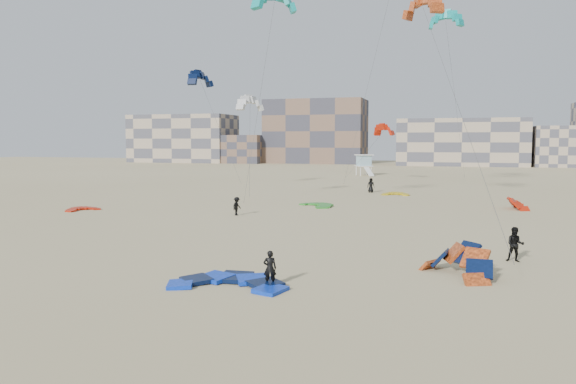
# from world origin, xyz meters

# --- Properties ---
(ground) EXTENTS (320.00, 320.00, 0.00)m
(ground) POSITION_xyz_m (0.00, 0.00, 0.00)
(ground) COLOR tan
(ground) RESTS_ON ground
(kite_ground_blue) EXTENTS (5.15, 5.37, 0.81)m
(kite_ground_blue) POSITION_xyz_m (-0.99, -0.39, 0.00)
(kite_ground_blue) COLOR #1236F3
(kite_ground_blue) RESTS_ON ground
(kite_ground_orange) EXTENTS (5.68, 5.68, 4.07)m
(kite_ground_orange) POSITION_xyz_m (8.79, 4.49, 0.00)
(kite_ground_orange) COLOR orange
(kite_ground_orange) RESTS_ON ground
(kite_ground_red) EXTENTS (4.03, 3.96, 0.75)m
(kite_ground_red) POSITION_xyz_m (-24.57, 20.98, 0.00)
(kite_ground_red) COLOR red
(kite_ground_red) RESTS_ON ground
(kite_ground_green) EXTENTS (5.40, 5.39, 0.65)m
(kite_ground_green) POSITION_xyz_m (-4.41, 30.40, 0.00)
(kite_ground_green) COLOR green
(kite_ground_green) RESTS_ON ground
(kite_ground_red_far) EXTENTS (3.54, 3.41, 3.13)m
(kite_ground_red_far) POSITION_xyz_m (14.45, 33.63, 0.00)
(kite_ground_red_far) COLOR red
(kite_ground_red_far) RESTS_ON ground
(kite_ground_yellow) EXTENTS (3.07, 3.24, 0.95)m
(kite_ground_yellow) POSITION_xyz_m (1.86, 44.10, 0.00)
(kite_ground_yellow) COLOR #CED116
(kite_ground_yellow) RESTS_ON ground
(kitesurfer_main) EXTENTS (0.67, 0.54, 1.61)m
(kitesurfer_main) POSITION_xyz_m (0.79, 0.16, 0.81)
(kitesurfer_main) COLOR black
(kitesurfer_main) RESTS_ON ground
(kitesurfer_b) EXTENTS (0.97, 0.79, 1.87)m
(kitesurfer_b) POSITION_xyz_m (11.79, 8.68, 0.94)
(kitesurfer_b) COLOR black
(kitesurfer_b) RESTS_ON ground
(kitesurfer_c) EXTENTS (0.80, 1.14, 1.60)m
(kitesurfer_c) POSITION_xyz_m (-9.49, 21.85, 0.80)
(kitesurfer_c) COLOR black
(kitesurfer_c) RESTS_ON ground
(kitesurfer_e) EXTENTS (1.01, 0.79, 1.81)m
(kitesurfer_e) POSITION_xyz_m (-1.44, 46.63, 0.91)
(kitesurfer_e) COLOR black
(kitesurfer_e) RESTS_ON ground
(kite_fly_teal_a) EXTENTS (5.53, 5.54, 19.01)m
(kite_fly_teal_a) POSITION_xyz_m (-6.82, 24.33, 18.46)
(kite_fly_teal_a) COLOR #15A7A4
(kite_fly_teal_a) RESTS_ON ground
(kite_fly_orange) EXTENTS (8.80, 30.55, 19.15)m
(kite_fly_orange) POSITION_xyz_m (5.38, 30.71, 18.63)
(kite_fly_orange) COLOR orange
(kite_fly_orange) RESTS_ON ground
(kite_fly_grey) EXTENTS (4.79, 9.41, 10.64)m
(kite_fly_grey) POSITION_xyz_m (-12.96, 34.58, 10.38)
(kite_fly_grey) COLOR white
(kite_fly_grey) RESTS_ON ground
(kite_fly_navy) EXTENTS (7.59, 4.75, 14.73)m
(kite_fly_navy) POSITION_xyz_m (-22.72, 42.66, 14.14)
(kite_fly_navy) COLOR #07133A
(kite_fly_navy) RESTS_ON ground
(kite_fly_teal_b) EXTENTS (5.58, 5.47, 22.45)m
(kite_fly_teal_b) POSITION_xyz_m (6.91, 53.81, 21.93)
(kite_fly_teal_b) COLOR #15A7A4
(kite_fly_teal_b) RESTS_ON ground
(kite_fly_red) EXTENTS (6.97, 11.52, 8.59)m
(kite_fly_red) POSITION_xyz_m (-2.35, 66.23, 8.00)
(kite_fly_red) COLOR red
(kite_fly_red) RESTS_ON ground
(lifeguard_tower_far) EXTENTS (3.79, 5.86, 3.90)m
(lifeguard_tower_far) POSITION_xyz_m (-7.63, 80.10, 1.93)
(lifeguard_tower_far) COLOR white
(lifeguard_tower_far) RESTS_ON ground
(condo_west_a) EXTENTS (30.00, 15.00, 14.00)m
(condo_west_a) POSITION_xyz_m (-70.00, 130.00, 7.00)
(condo_west_a) COLOR tan
(condo_west_a) RESTS_ON ground
(condo_west_b) EXTENTS (28.00, 14.00, 18.00)m
(condo_west_b) POSITION_xyz_m (-30.00, 134.00, 9.00)
(condo_west_b) COLOR brown
(condo_west_b) RESTS_ON ground
(condo_mid) EXTENTS (32.00, 16.00, 12.00)m
(condo_mid) POSITION_xyz_m (10.00, 130.00, 6.00)
(condo_mid) COLOR tan
(condo_mid) RESTS_ON ground
(condo_fill_left) EXTENTS (12.00, 10.00, 8.00)m
(condo_fill_left) POSITION_xyz_m (-50.00, 128.00, 4.00)
(condo_fill_left) COLOR brown
(condo_fill_left) RESTS_ON ground
(condo_fill_right) EXTENTS (10.00, 10.00, 10.00)m
(condo_fill_right) POSITION_xyz_m (32.00, 128.00, 5.00)
(condo_fill_right) COLOR tan
(condo_fill_right) RESTS_ON ground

